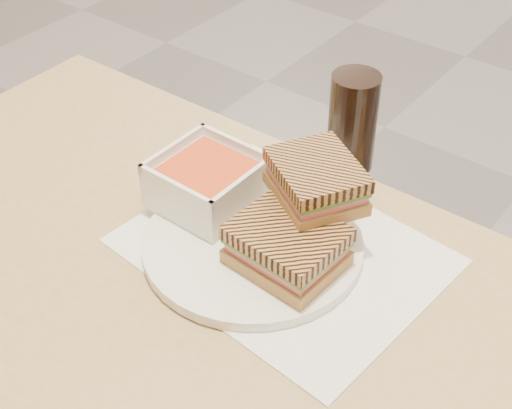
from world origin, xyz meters
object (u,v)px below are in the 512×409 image
Objects in this scene: panini_lower at (287,246)px; main_table at (213,391)px; cola_glass at (352,122)px; soup_bowl at (208,183)px; plate at (253,244)px.

main_table is at bearing -97.15° from panini_lower.
main_table is 8.32× the size of cola_glass.
cola_glass reaches higher than soup_bowl.
soup_bowl is 0.97× the size of panini_lower.
plate is (-0.04, 0.13, 0.12)m from main_table.
soup_bowl reaches higher than main_table.
plate is 1.91× the size of cola_glass.
plate is 2.20× the size of soup_bowl.
plate is 0.24m from cola_glass.
panini_lower is at bearing 82.85° from main_table.
main_table is at bearing -49.58° from soup_bowl.
soup_bowl reaches higher than plate.
soup_bowl is at bearing 130.42° from main_table.
soup_bowl is 0.15m from panini_lower.
panini_lower is (0.06, -0.01, 0.04)m from plate.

